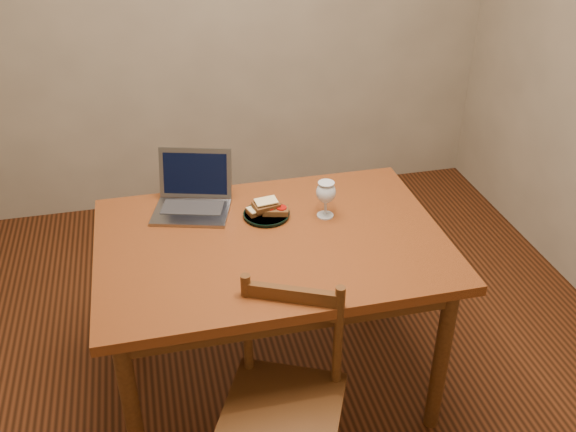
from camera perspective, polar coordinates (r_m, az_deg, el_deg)
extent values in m
cube|color=black|center=(2.95, -0.24, -13.25)|extent=(3.20, 3.20, 0.02)
cube|color=#53260D|center=(2.42, -1.48, -2.44)|extent=(1.30, 0.90, 0.04)
cylinder|color=#3D210C|center=(2.35, -13.66, -16.68)|extent=(0.06, 0.06, 0.70)
cylinder|color=#3D210C|center=(2.54, 13.45, -12.24)|extent=(0.06, 0.06, 0.70)
cylinder|color=#3D210C|center=(2.91, -14.06, -5.89)|extent=(0.06, 0.06, 0.70)
cylinder|color=#3D210C|center=(3.06, 7.66, -3.02)|extent=(0.06, 0.06, 0.70)
cube|color=#3D210C|center=(2.25, -0.42, -16.71)|extent=(0.51, 0.50, 0.04)
cube|color=#3D210C|center=(2.12, 0.38, -7.62)|extent=(0.30, 0.16, 0.11)
cylinder|color=black|center=(2.54, -1.92, 0.12)|extent=(0.19, 0.19, 0.02)
cube|color=slate|center=(2.58, -8.59, 0.32)|extent=(0.34, 0.28, 0.01)
cube|color=slate|center=(2.65, -8.24, 3.80)|extent=(0.30, 0.14, 0.20)
cube|color=black|center=(2.65, -8.24, 3.80)|extent=(0.26, 0.12, 0.16)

